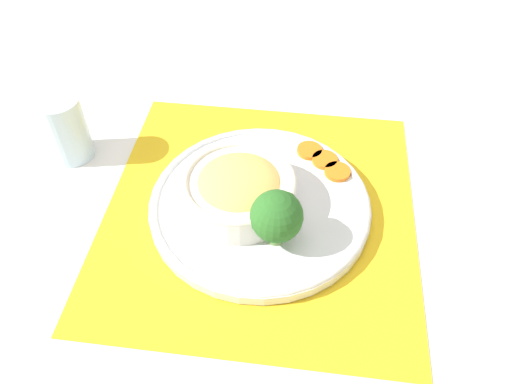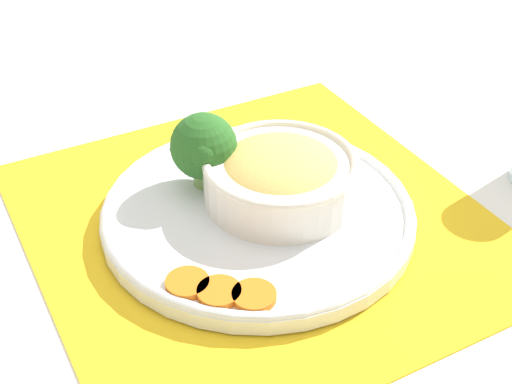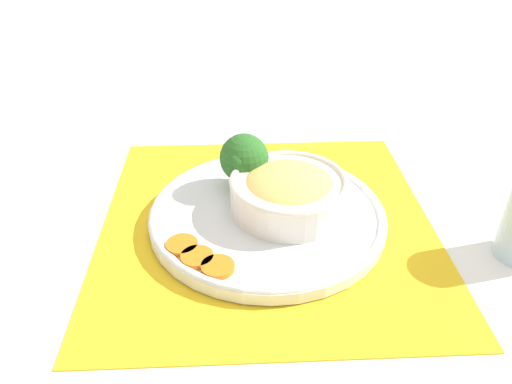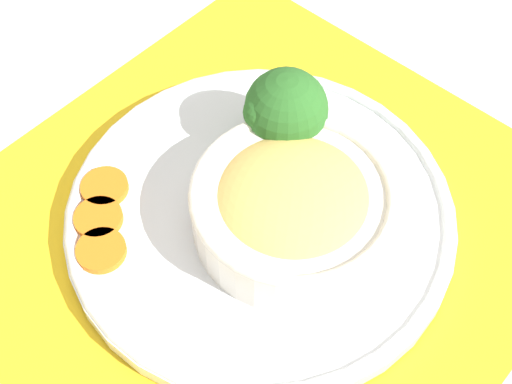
# 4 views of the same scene
# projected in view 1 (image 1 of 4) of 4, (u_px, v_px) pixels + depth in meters

# --- Properties ---
(ground_plane) EXTENTS (4.00, 4.00, 0.00)m
(ground_plane) POSITION_uv_depth(u_px,v_px,m) (260.00, 210.00, 0.75)
(ground_plane) COLOR white
(placemat) EXTENTS (0.49, 0.47, 0.00)m
(placemat) POSITION_uv_depth(u_px,v_px,m) (260.00, 209.00, 0.74)
(placemat) COLOR yellow
(placemat) RESTS_ON ground_plane
(plate) EXTENTS (0.32, 0.32, 0.02)m
(plate) POSITION_uv_depth(u_px,v_px,m) (260.00, 204.00, 0.73)
(plate) COLOR silver
(plate) RESTS_ON placemat
(bowl) EXTENTS (0.16, 0.16, 0.06)m
(bowl) POSITION_uv_depth(u_px,v_px,m) (239.00, 189.00, 0.71)
(bowl) COLOR silver
(bowl) RESTS_ON plate
(broccoli_floret) EXTENTS (0.07, 0.07, 0.08)m
(broccoli_floret) POSITION_uv_depth(u_px,v_px,m) (277.00, 216.00, 0.65)
(broccoli_floret) COLOR #759E51
(broccoli_floret) RESTS_ON plate
(carrot_slice_near) EXTENTS (0.04, 0.04, 0.01)m
(carrot_slice_near) POSITION_uv_depth(u_px,v_px,m) (337.00, 172.00, 0.77)
(carrot_slice_near) COLOR orange
(carrot_slice_near) RESTS_ON plate
(carrot_slice_middle) EXTENTS (0.04, 0.04, 0.01)m
(carrot_slice_middle) POSITION_uv_depth(u_px,v_px,m) (325.00, 160.00, 0.79)
(carrot_slice_middle) COLOR orange
(carrot_slice_middle) RESTS_ON plate
(carrot_slice_far) EXTENTS (0.04, 0.04, 0.01)m
(carrot_slice_far) POSITION_uv_depth(u_px,v_px,m) (309.00, 150.00, 0.80)
(carrot_slice_far) COLOR orange
(carrot_slice_far) RESTS_ON plate
(water_glass) EXTENTS (0.07, 0.07, 0.11)m
(water_glass) POSITION_uv_depth(u_px,v_px,m) (67.00, 131.00, 0.79)
(water_glass) COLOR silver
(water_glass) RESTS_ON ground_plane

